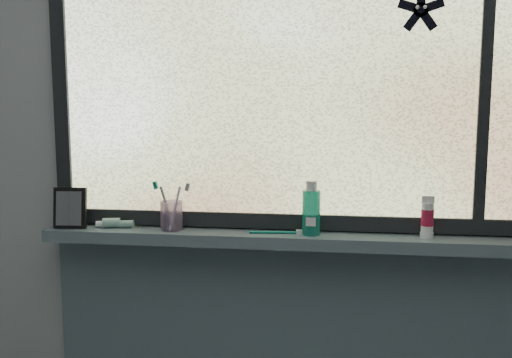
{
  "coord_description": "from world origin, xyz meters",
  "views": [
    {
      "loc": [
        0.15,
        -0.57,
        1.44
      ],
      "look_at": [
        -0.08,
        1.05,
        1.22
      ],
      "focal_mm": 40.0,
      "sensor_mm": 36.0,
      "label": 1
    }
  ],
  "objects_px": {
    "vanity_mirror": "(70,208)",
    "mouthwash_bottle": "(311,208)",
    "toothbrush_cup": "(171,215)",
    "cream_tube": "(427,216)"
  },
  "relations": [
    {
      "from": "vanity_mirror",
      "to": "mouthwash_bottle",
      "type": "distance_m",
      "value": 0.81
    },
    {
      "from": "toothbrush_cup",
      "to": "mouthwash_bottle",
      "type": "distance_m",
      "value": 0.46
    },
    {
      "from": "vanity_mirror",
      "to": "toothbrush_cup",
      "type": "height_order",
      "value": "vanity_mirror"
    },
    {
      "from": "toothbrush_cup",
      "to": "mouthwash_bottle",
      "type": "height_order",
      "value": "mouthwash_bottle"
    },
    {
      "from": "mouthwash_bottle",
      "to": "cream_tube",
      "type": "height_order",
      "value": "mouthwash_bottle"
    },
    {
      "from": "vanity_mirror",
      "to": "mouthwash_bottle",
      "type": "relative_size",
      "value": 0.96
    },
    {
      "from": "vanity_mirror",
      "to": "mouthwash_bottle",
      "type": "height_order",
      "value": "mouthwash_bottle"
    },
    {
      "from": "mouthwash_bottle",
      "to": "cream_tube",
      "type": "distance_m",
      "value": 0.36
    },
    {
      "from": "mouthwash_bottle",
      "to": "vanity_mirror",
      "type": "bearing_deg",
      "value": -179.11
    },
    {
      "from": "toothbrush_cup",
      "to": "cream_tube",
      "type": "bearing_deg",
      "value": -0.15
    }
  ]
}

